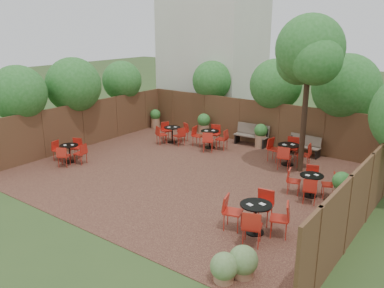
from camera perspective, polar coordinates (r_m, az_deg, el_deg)
The scene contains 13 objects.
ground at distance 14.64m, azimuth 0.02°, elevation -4.46°, with size 80.00×80.00×0.00m, color #354F23.
courtyard_paving at distance 14.64m, azimuth 0.02°, elevation -4.42°, with size 12.00×10.00×0.02m, color black.
fence_back at distance 18.42m, azimuth 9.35°, elevation 3.04°, with size 12.00×0.08×2.00m, color #4E351D.
fence_left at distance 18.40m, azimuth -15.17°, elevation 2.65°, with size 0.08×10.00×2.00m, color #4E351D.
fence_right at distance 11.96m, azimuth 23.89°, elevation -5.81°, with size 0.08×10.00×2.00m, color #4E351D.
neighbour_building at distance 22.82m, azimuth 3.01°, elevation 13.47°, with size 5.00×4.00×8.00m, color beige.
overhang_foliage at distance 16.56m, azimuth 4.48°, elevation 7.75°, with size 15.70×10.79×2.75m.
courtyard_tree at distance 14.64m, azimuth 16.36°, elevation 12.19°, with size 2.59×2.49×5.65m.
park_bench_left at distance 18.26m, azimuth 8.52°, elevation 1.36°, with size 1.58×0.60×0.96m.
park_bench_right at distance 17.29m, azimuth 15.73°, elevation -0.16°, with size 1.40×0.54×0.85m.
bistro_tables at distance 14.94m, azimuth 3.81°, elevation -2.14°, with size 10.41×7.25×0.95m.
planters at distance 17.70m, azimuth 5.07°, elevation 1.29°, with size 11.30×4.41×1.15m.
low_shrubs at distance 9.73m, azimuth 12.23°, elevation -14.17°, with size 1.93×3.88×0.74m.
Camera 1 is at (8.14, -10.96, 5.30)m, focal length 37.37 mm.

